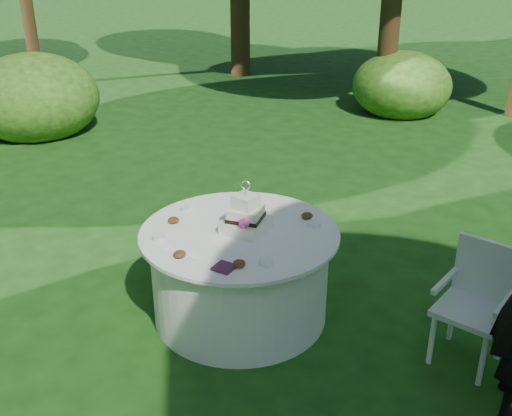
# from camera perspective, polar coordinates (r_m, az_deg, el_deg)

# --- Properties ---
(ground) EXTENTS (80.00, 80.00, 0.00)m
(ground) POSITION_cam_1_polar(r_m,az_deg,el_deg) (5.04, -1.49, -10.02)
(ground) COLOR #15390F
(ground) RESTS_ON ground
(napkins) EXTENTS (0.14, 0.14, 0.02)m
(napkins) POSITION_cam_1_polar(r_m,az_deg,el_deg) (4.14, -3.05, -5.67)
(napkins) COLOR #4D213F
(napkins) RESTS_ON table
(feather_plume) EXTENTS (0.48, 0.07, 0.01)m
(feather_plume) POSITION_cam_1_polar(r_m,az_deg,el_deg) (4.40, -7.72, -4.01)
(feather_plume) COLOR white
(feather_plume) RESTS_ON table
(table) EXTENTS (1.56, 1.56, 0.77)m
(table) POSITION_cam_1_polar(r_m,az_deg,el_deg) (4.83, -1.54, -6.23)
(table) COLOR silver
(table) RESTS_ON ground
(cake) EXTENTS (0.32, 0.33, 0.43)m
(cake) POSITION_cam_1_polar(r_m,az_deg,el_deg) (4.59, -0.98, -0.95)
(cake) COLOR white
(cake) RESTS_ON table
(chair) EXTENTS (0.53, 0.52, 0.91)m
(chair) POSITION_cam_1_polar(r_m,az_deg,el_deg) (4.59, 20.35, -7.84)
(chair) COLOR silver
(chair) RESTS_ON ground
(votives) EXTENTS (1.15, 0.90, 0.04)m
(votives) POSITION_cam_1_polar(r_m,az_deg,el_deg) (4.59, -2.45, -2.26)
(votives) COLOR silver
(votives) RESTS_ON table
(petal_cups) EXTENTS (0.97, 1.13, 0.05)m
(petal_cups) POSITION_cam_1_polar(r_m,az_deg,el_deg) (4.51, -2.87, -2.77)
(petal_cups) COLOR #562D16
(petal_cups) RESTS_ON table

